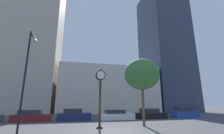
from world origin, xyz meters
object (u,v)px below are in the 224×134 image
Objects in this scene: car_maroon at (31,116)px; street_lamp_left at (28,65)px; car_white at (116,115)px; car_black at (151,114)px; bare_tree at (142,74)px; street_clock at (100,87)px; car_navy at (74,115)px; car_blue at (184,113)px.

car_maroon is 0.54× the size of street_lamp_left.
car_maroon is at bearing 177.60° from car_white.
car_black is 8.52m from bare_tree.
car_maroon is (-6.82, 6.70, -2.82)m from street_clock.
street_clock reaches higher than car_maroon.
street_lamp_left is (-13.86, -7.22, 4.30)m from car_black.
car_navy is 9.68m from bare_tree.
street_lamp_left is at bearing -173.52° from street_clock.
bare_tree reaches higher than car_maroon.
bare_tree is at bearing -31.44° from car_maroon.
bare_tree reaches higher than car_navy.
street_lamp_left reaches higher than car_navy.
street_lamp_left reaches higher than car_blue.
street_lamp_left is at bearing -160.65° from car_blue.
car_maroon is 14.92m from car_black.
bare_tree is at bearing 4.28° from street_clock.
car_navy is (-2.04, 6.50, -2.76)m from street_clock.
car_maroon is at bearing 177.95° from car_black.
bare_tree is (10.94, -6.40, 4.22)m from car_maroon.
bare_tree is at bearing 5.56° from street_lamp_left.
street_clock is 9.97m from car_maroon.
street_clock is at bearing -70.37° from car_navy.
car_black is at bearing 57.55° from bare_tree.
car_black is 5.42m from car_blue.
bare_tree is (6.16, -6.19, 4.16)m from car_navy.
car_navy is at bearing 178.87° from car_black.
car_white is 10.35m from car_blue.
car_navy is at bearing -3.60° from car_maroon.
car_navy is 0.53× the size of street_lamp_left.
car_blue is (15.56, 0.16, 0.04)m from car_navy.
car_black reaches higher than car_maroon.
car_blue is 0.52× the size of street_lamp_left.
car_white is 7.50m from bare_tree.
street_lamp_left is (-3.71, -7.15, 4.26)m from car_navy.
car_black is at bearing 27.53° from street_lamp_left.
car_maroon is 1.04× the size of car_blue.
car_black is at bearing -1.66° from car_maroon.
car_blue is at bearing 0.56° from car_white.
car_black is at bearing 179.53° from car_blue.
street_clock is 4.36m from bare_tree.
car_navy is 15.56m from car_blue.
street_lamp_left is (-19.28, -7.31, 4.22)m from car_blue.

